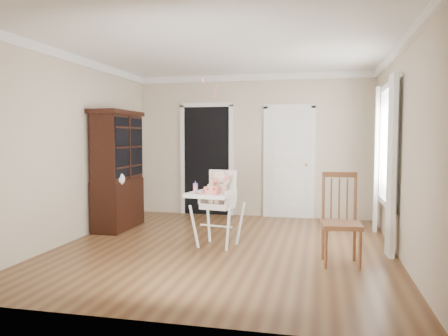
% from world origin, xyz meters
% --- Properties ---
extents(floor, '(5.00, 5.00, 0.00)m').
position_xyz_m(floor, '(0.00, 0.00, 0.00)').
color(floor, '#53331C').
rests_on(floor, ground).
extents(ceiling, '(5.00, 5.00, 0.00)m').
position_xyz_m(ceiling, '(0.00, 0.00, 2.70)').
color(ceiling, white).
rests_on(ceiling, wall_back).
extents(wall_back, '(4.50, 0.00, 4.50)m').
position_xyz_m(wall_back, '(0.00, 2.50, 1.35)').
color(wall_back, beige).
rests_on(wall_back, floor).
extents(wall_left, '(0.00, 5.00, 5.00)m').
position_xyz_m(wall_left, '(-2.25, 0.00, 1.35)').
color(wall_left, beige).
rests_on(wall_left, floor).
extents(wall_right, '(0.00, 5.00, 5.00)m').
position_xyz_m(wall_right, '(2.25, 0.00, 1.35)').
color(wall_right, beige).
rests_on(wall_right, floor).
extents(crown_molding, '(4.50, 5.00, 0.12)m').
position_xyz_m(crown_molding, '(0.00, 0.00, 2.64)').
color(crown_molding, white).
rests_on(crown_molding, ceiling).
extents(doorway, '(1.06, 0.05, 2.22)m').
position_xyz_m(doorway, '(-0.90, 2.48, 1.11)').
color(doorway, black).
rests_on(doorway, wall_back).
extents(closet_door, '(0.96, 0.09, 2.13)m').
position_xyz_m(closet_door, '(0.70, 2.48, 1.02)').
color(closet_door, white).
rests_on(closet_door, wall_back).
extents(window_right, '(0.13, 1.84, 2.30)m').
position_xyz_m(window_right, '(2.18, 0.80, 1.29)').
color(window_right, white).
rests_on(window_right, wall_right).
extents(high_chair, '(0.73, 0.86, 1.07)m').
position_xyz_m(high_chair, '(-0.11, 0.06, 0.66)').
color(high_chair, white).
rests_on(high_chair, floor).
extents(baby, '(0.31, 0.26, 0.48)m').
position_xyz_m(baby, '(-0.10, 0.08, 0.82)').
color(baby, beige).
rests_on(baby, high_chair).
extents(cake, '(0.24, 0.24, 0.11)m').
position_xyz_m(cake, '(-0.14, -0.19, 0.80)').
color(cake, silver).
rests_on(cake, high_chair).
extents(sippy_cup, '(0.07, 0.07, 0.17)m').
position_xyz_m(sippy_cup, '(-0.40, -0.02, 0.82)').
color(sippy_cup, '#CA7BA4').
rests_on(sippy_cup, high_chair).
extents(china_cabinet, '(0.51, 1.15, 1.95)m').
position_xyz_m(china_cabinet, '(-1.99, 0.85, 0.97)').
color(china_cabinet, black).
rests_on(china_cabinet, floor).
extents(dining_chair, '(0.48, 0.48, 1.09)m').
position_xyz_m(dining_chair, '(1.52, -0.47, 0.51)').
color(dining_chair, brown).
rests_on(dining_chair, floor).
extents(streamer, '(0.19, 0.47, 0.15)m').
position_xyz_m(streamer, '(-0.48, 0.68, 2.37)').
color(streamer, pink).
rests_on(streamer, ceiling).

